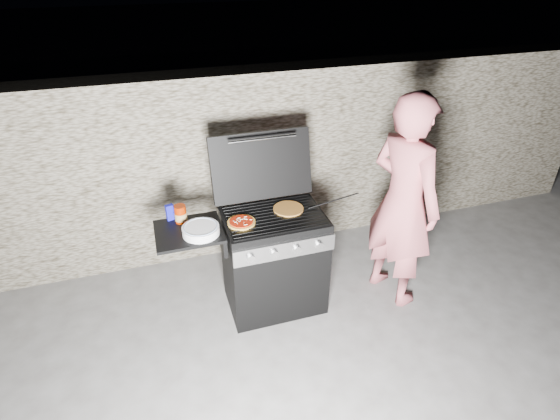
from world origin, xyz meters
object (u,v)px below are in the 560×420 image
object	(u,v)px
gas_grill	(246,267)
sauce_jar	(180,214)
person	(403,203)
pizza_topped	(241,222)

from	to	relation	value
gas_grill	sauce_jar	world-z (taller)	sauce_jar
gas_grill	person	size ratio (longest dim) A/B	0.72
gas_grill	sauce_jar	size ratio (longest dim) A/B	9.46
pizza_topped	sauce_jar	bearing A→B (deg)	158.17
gas_grill	person	xyz separation A→B (m)	(1.31, -0.16, 0.48)
gas_grill	sauce_jar	bearing A→B (deg)	163.22
pizza_topped	person	world-z (taller)	person
pizza_topped	sauce_jar	world-z (taller)	sauce_jar
sauce_jar	person	xyz separation A→B (m)	(1.76, -0.30, -0.04)
gas_grill	pizza_topped	size ratio (longest dim) A/B	6.24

